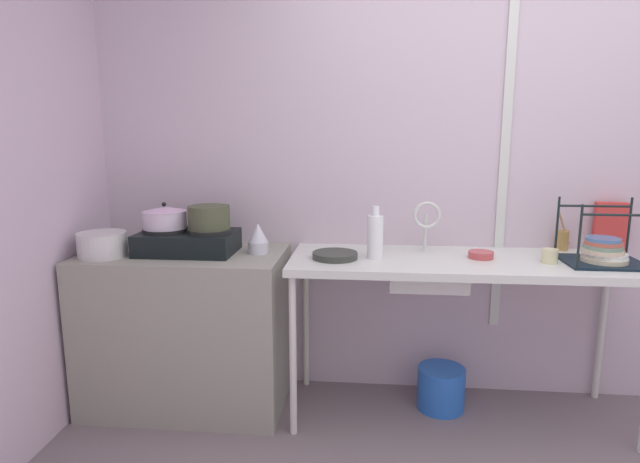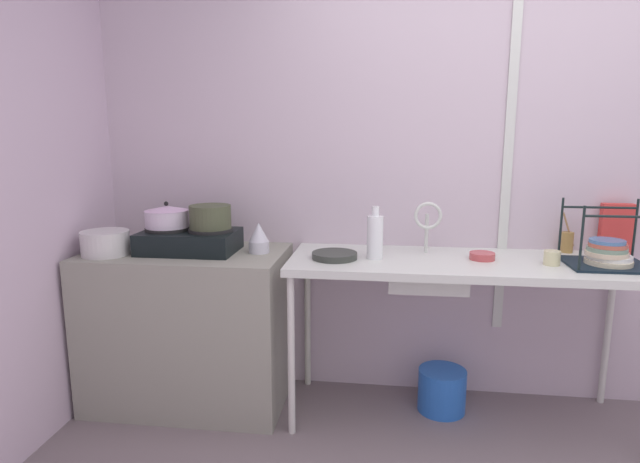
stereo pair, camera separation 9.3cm
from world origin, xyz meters
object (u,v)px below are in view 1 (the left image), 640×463
utensil_jar (563,240)px  bucket_on_floor (441,388)px  percolator (258,239)px  pot_on_left_burner (165,217)px  pot_beside_stove (102,245)px  frying_pan (335,255)px  pot_on_right_burner (209,217)px  faucet (427,218)px  dish_rack (603,252)px  sink_basin (427,273)px  cup_by_rack (550,256)px  small_bowl_on_drainboard (481,255)px  stove (188,241)px  cereal_box (610,227)px  bottle_by_sink (375,236)px

utensil_jar → bucket_on_floor: 1.05m
percolator → bucket_on_floor: percolator is taller
utensil_jar → bucket_on_floor: (-0.65, -0.19, -0.81)m
utensil_jar → pot_on_left_burner: bearing=-173.3°
pot_beside_stove → frying_pan: size_ratio=1.06×
percolator → bucket_on_floor: 1.30m
bucket_on_floor → pot_on_right_burner: bearing=-177.3°
faucet → dish_rack: size_ratio=0.75×
sink_basin → faucet: (0.00, 0.13, 0.26)m
pot_beside_stove → dish_rack: bearing=2.1°
cup_by_rack → faucet: bearing=166.1°
sink_basin → small_bowl_on_drainboard: small_bowl_on_drainboard is taller
stove → small_bowl_on_drainboard: bearing=0.9°
pot_beside_stove → cereal_box: size_ratio=0.92×
faucet → bucket_on_floor: (0.11, -0.04, -0.94)m
stove → sink_basin: (1.27, -0.03, -0.13)m
faucet → cereal_box: faucet is taller
pot_beside_stove → utensil_jar: bearing=8.9°
cereal_box → utensil_jar: bearing=-174.8°
pot_on_right_burner → cereal_box: size_ratio=0.82×
stove → sink_basin: size_ratio=1.31×
dish_rack → bucket_on_floor: (-0.74, 0.09, -0.81)m
faucet → frying_pan: bearing=-161.8°
pot_on_left_burner → percolator: pot_on_left_burner is taller
stove → pot_on_right_burner: pot_on_right_burner is taller
stove → faucet: size_ratio=1.80×
cup_by_rack → utensil_jar: utensil_jar is taller
pot_beside_stove → stove: bearing=17.1°
pot_on_right_burner → faucet: bearing=5.1°
frying_pan → sink_basin: bearing=2.7°
sink_basin → cereal_box: cereal_box is taller
frying_pan → dish_rack: dish_rack is taller
small_bowl_on_drainboard → stove: bearing=-179.1°
dish_rack → cereal_box: bearing=63.1°
pot_on_right_burner → sink_basin: size_ratio=0.57×
stove → pot_beside_stove: bearing=-162.9°
percolator → bottle_by_sink: bearing=-5.0°
pot_on_left_burner → percolator: (0.50, 0.03, -0.11)m
pot_on_right_burner → bucket_on_floor: bearing=2.7°
pot_beside_stove → frying_pan: 1.21m
small_bowl_on_drainboard → bottle_by_sink: bottle_by_sink is taller
sink_basin → small_bowl_on_drainboard: (0.28, 0.06, 0.09)m
cereal_box → bucket_on_floor: 1.27m
percolator → dish_rack: (1.74, -0.06, -0.02)m
pot_beside_stove → percolator: (0.79, 0.16, 0.02)m
faucet → cereal_box: (0.99, 0.15, -0.06)m
sink_basin → bucket_on_floor: (0.11, 0.09, -0.68)m
small_bowl_on_drainboard → bucket_on_floor: (-0.16, 0.03, -0.77)m
pot_on_right_burner → faucet: 1.15m
pot_on_right_burner → faucet: size_ratio=0.78×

